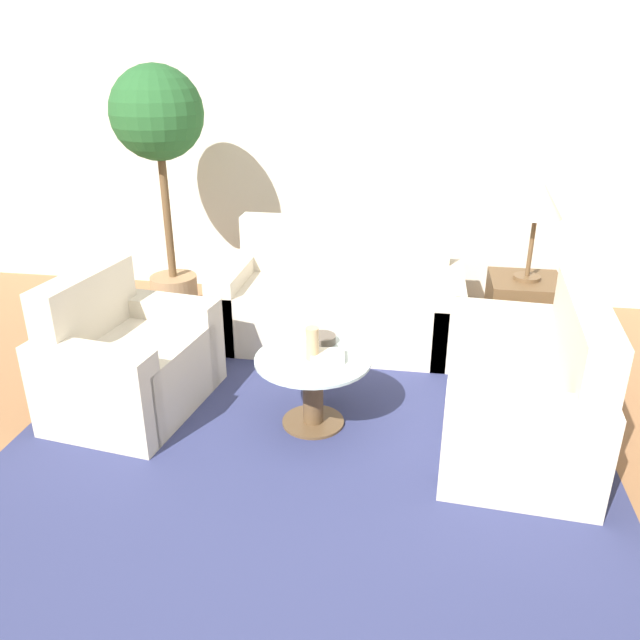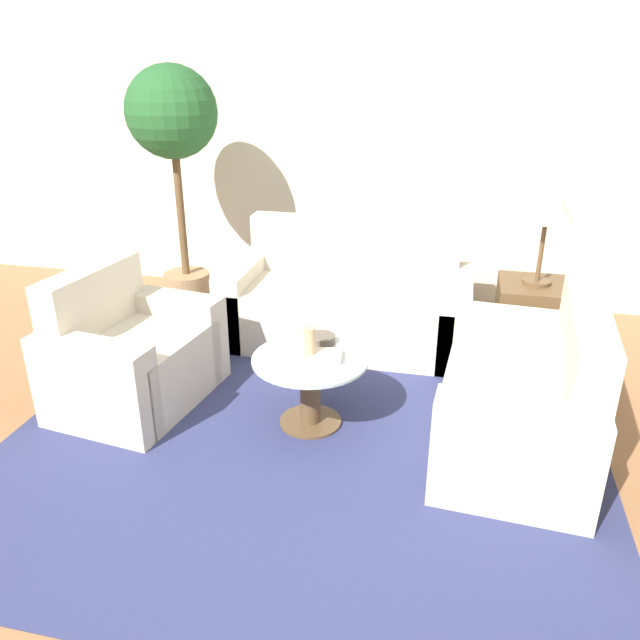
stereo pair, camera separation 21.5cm
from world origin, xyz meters
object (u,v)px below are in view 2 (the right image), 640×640
coffee_table (310,382)px  bowl (322,339)px  potted_plant (174,138)px  book_stack (325,356)px  armchair (129,357)px  table_lamp (548,203)px  vase (309,343)px  loveseat (529,401)px  sofa_main (348,303)px

coffee_table → bowl: (0.02, 0.20, 0.17)m
potted_plant → book_stack: potted_plant is taller
armchair → coffee_table: 1.15m
table_lamp → vase: table_lamp is taller
bowl → armchair: bearing=-172.0°
table_lamp → book_stack: table_lamp is taller
armchair → bowl: size_ratio=6.65×
coffee_table → loveseat: bearing=2.1°
bowl → potted_plant: bearing=139.1°
loveseat → book_stack: 1.12m
bowl → vase: bearing=-95.3°
vase → sofa_main: bearing=90.3°
vase → potted_plant: bearing=134.0°
table_lamp → potted_plant: potted_plant is taller
sofa_main → coffee_table: (0.01, -1.20, -0.01)m
armchair → vase: 1.17m
sofa_main → bowl: bearing=-88.5°
coffee_table → book_stack: size_ratio=3.20×
potted_plant → vase: size_ratio=10.14×
coffee_table → book_stack: bearing=3.9°
table_lamp → potted_plant: (-2.66, 0.32, 0.28)m
armchair → coffee_table: armchair is taller
table_lamp → vase: bearing=-139.1°
loveseat → book_stack: (-1.11, -0.04, 0.16)m
armchair → vase: armchair is taller
vase → loveseat: bearing=2.6°
sofa_main → loveseat: 1.66m
loveseat → book_stack: size_ratio=6.70×
sofa_main → potted_plant: size_ratio=0.91×
loveseat → bowl: loveseat is taller
armchair → potted_plant: size_ratio=0.55×
loveseat → sofa_main: bearing=-129.6°
bowl → book_stack: 0.21m
bowl → loveseat: bearing=-7.8°
loveseat → coffee_table: bearing=-83.7°
loveseat → vase: (-1.19, -0.05, 0.24)m
potted_plant → table_lamp: bearing=-6.9°
potted_plant → vase: potted_plant is taller
table_lamp → bowl: table_lamp is taller
potted_plant → bowl: potted_plant is taller
coffee_table → vase: vase is taller
armchair → coffee_table: (1.15, -0.04, -0.01)m
book_stack → bowl: bearing=99.5°
sofa_main → armchair: sofa_main is taller
bowl → table_lamp: bearing=35.3°
vase → bowl: bearing=84.7°
armchair → loveseat: (2.34, 0.00, 0.00)m
armchair → table_lamp: size_ratio=1.54×
sofa_main → book_stack: size_ratio=8.60×
table_lamp → armchair: bearing=-156.5°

